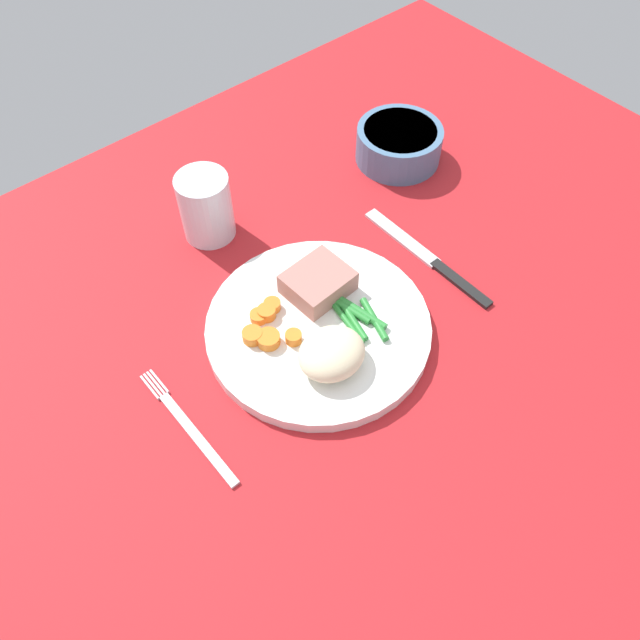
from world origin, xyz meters
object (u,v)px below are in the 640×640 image
at_px(knife, 429,259).
at_px(water_glass, 207,210).
at_px(meat_portion, 320,281).
at_px(dinner_plate, 320,329).
at_px(salad_bowl, 399,142).
at_px(fork, 189,427).

height_order(knife, water_glass, water_glass).
bearing_deg(water_glass, meat_portion, -77.87).
bearing_deg(meat_portion, water_glass, 102.13).
height_order(dinner_plate, water_glass, water_glass).
distance_m(dinner_plate, water_glass, 0.22).
height_order(water_glass, salad_bowl, water_glass).
xyz_separation_m(dinner_plate, salad_bowl, (0.28, 0.16, 0.02)).
height_order(dinner_plate, fork, dinner_plate).
xyz_separation_m(meat_portion, water_glass, (-0.04, 0.17, 0.01)).
bearing_deg(dinner_plate, fork, -179.18).
relative_size(fork, salad_bowl, 1.40).
xyz_separation_m(water_glass, salad_bowl, (0.28, -0.05, -0.01)).
height_order(dinner_plate, meat_portion, meat_portion).
xyz_separation_m(fork, knife, (0.35, -0.00, -0.00)).
relative_size(dinner_plate, knife, 1.24).
distance_m(fork, knife, 0.35).
bearing_deg(salad_bowl, knife, -122.86).
bearing_deg(fork, knife, -0.38).
height_order(fork, salad_bowl, salad_bowl).
height_order(knife, salad_bowl, salad_bowl).
relative_size(meat_portion, salad_bowl, 0.60).
distance_m(dinner_plate, meat_portion, 0.06).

